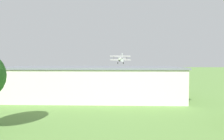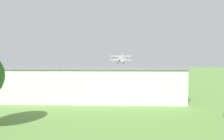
% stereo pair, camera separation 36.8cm
% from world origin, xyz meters
% --- Properties ---
extents(ground_plane, '(400.00, 400.00, 0.00)m').
position_xyz_m(ground_plane, '(0.00, 0.00, 0.00)').
color(ground_plane, '#608C42').
extents(hangar, '(38.89, 16.53, 6.97)m').
position_xyz_m(hangar, '(3.80, 32.68, 3.49)').
color(hangar, beige).
rests_on(hangar, ground_plane).
extents(biplane, '(7.25, 6.90, 3.67)m').
position_xyz_m(biplane, '(-3.17, 6.35, 8.91)').
color(biplane, silver).
extents(car_yellow, '(2.22, 4.80, 1.55)m').
position_xyz_m(car_yellow, '(24.92, 19.77, 0.82)').
color(car_yellow, gold).
rests_on(car_yellow, ground_plane).
extents(person_walking_on_apron, '(0.40, 0.40, 1.76)m').
position_xyz_m(person_walking_on_apron, '(13.95, 12.61, 0.88)').
color(person_walking_on_apron, '#B23333').
rests_on(person_walking_on_apron, ground_plane).
extents(person_by_parked_cars, '(0.43, 0.43, 1.64)m').
position_xyz_m(person_by_parked_cars, '(-15.02, 15.13, 0.82)').
color(person_by_parked_cars, beige).
rests_on(person_by_parked_cars, ground_plane).
extents(person_near_hangar_door, '(0.49, 0.49, 1.68)m').
position_xyz_m(person_near_hangar_door, '(-9.26, 12.49, 0.84)').
color(person_near_hangar_door, '#3F3F47').
rests_on(person_near_hangar_door, ground_plane).
extents(person_crossing_taxiway, '(0.43, 0.43, 1.69)m').
position_xyz_m(person_crossing_taxiway, '(-16.82, 15.15, 0.85)').
color(person_crossing_taxiway, beige).
rests_on(person_crossing_taxiway, ground_plane).
extents(person_beside_truck, '(0.45, 0.45, 1.79)m').
position_xyz_m(person_beside_truck, '(10.32, 12.57, 0.90)').
color(person_beside_truck, '#B23333').
rests_on(person_beside_truck, ground_plane).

